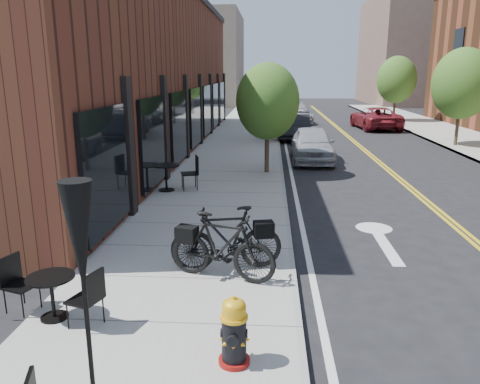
{
  "coord_description": "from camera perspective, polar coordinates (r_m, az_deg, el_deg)",
  "views": [
    {
      "loc": [
        -0.51,
        -7.43,
        3.59
      ],
      "look_at": [
        -1.15,
        2.64,
        1.0
      ],
      "focal_mm": 35.0,
      "sensor_mm": 36.0,
      "label": 1
    }
  ],
  "objects": [
    {
      "name": "ground",
      "position": [
        8.27,
        6.95,
        -11.45
      ],
      "size": [
        120.0,
        120.0,
        0.0
      ],
      "primitive_type": "plane",
      "color": "black",
      "rests_on": "ground"
    },
    {
      "name": "sidewalk_near",
      "position": [
        17.85,
        -1.22,
        2.99
      ],
      "size": [
        4.0,
        70.0,
        0.12
      ],
      "primitive_type": "cube",
      "color": "#9E9B93",
      "rests_on": "ground"
    },
    {
      "name": "building_near",
      "position": [
        22.26,
        -12.33,
        13.85
      ],
      "size": [
        5.0,
        28.0,
        7.0
      ],
      "primitive_type": "cube",
      "color": "#4F2419",
      "rests_on": "ground"
    },
    {
      "name": "bg_building_left",
      "position": [
        55.96,
        -4.21,
        15.82
      ],
      "size": [
        8.0,
        14.0,
        10.0
      ],
      "primitive_type": "cube",
      "color": "#726656",
      "rests_on": "ground"
    },
    {
      "name": "bg_building_right",
      "position": [
        59.81,
        20.48,
        15.85
      ],
      "size": [
        10.0,
        16.0,
        12.0
      ],
      "primitive_type": "cube",
      "color": "brown",
      "rests_on": "ground"
    },
    {
      "name": "tree_near_a",
      "position": [
        16.46,
        3.39,
        10.94
      ],
      "size": [
        2.2,
        2.2,
        3.81
      ],
      "color": "#382B1E",
      "rests_on": "sidewalk_near"
    },
    {
      "name": "tree_near_b",
      "position": [
        24.45,
        3.51,
        12.33
      ],
      "size": [
        2.3,
        2.3,
        3.98
      ],
      "color": "#382B1E",
      "rests_on": "sidewalk_near"
    },
    {
      "name": "tree_near_c",
      "position": [
        32.45,
        3.57,
        12.51
      ],
      "size": [
        2.1,
        2.1,
        3.67
      ],
      "color": "#382B1E",
      "rests_on": "sidewalk_near"
    },
    {
      "name": "tree_near_d",
      "position": [
        40.44,
        3.62,
        13.25
      ],
      "size": [
        2.4,
        2.4,
        4.11
      ],
      "color": "#382B1E",
      "rests_on": "sidewalk_near"
    },
    {
      "name": "tree_far_b",
      "position": [
        25.15,
        25.46,
        11.83
      ],
      "size": [
        2.8,
        2.8,
        4.62
      ],
      "color": "#382B1E",
      "rests_on": "sidewalk_far"
    },
    {
      "name": "tree_far_c",
      "position": [
        36.59,
        18.54,
        12.85
      ],
      "size": [
        2.8,
        2.8,
        4.62
      ],
      "color": "#382B1E",
      "rests_on": "sidewalk_far"
    },
    {
      "name": "fire_hydrant",
      "position": [
        5.91,
        -0.73,
        -16.68
      ],
      "size": [
        0.4,
        0.4,
        0.9
      ],
      "rotation": [
        0.0,
        0.0,
        0.03
      ],
      "color": "maroon",
      "rests_on": "sidewalk_near"
    },
    {
      "name": "bicycle_left",
      "position": [
        8.39,
        -1.49,
        -5.69
      ],
      "size": [
        2.04,
        0.95,
        1.18
      ],
      "primitive_type": "imported",
      "rotation": [
        0.0,
        0.0,
        -1.36
      ],
      "color": "black",
      "rests_on": "sidewalk_near"
    },
    {
      "name": "bicycle_right",
      "position": [
        8.03,
        -2.32,
        -6.65
      ],
      "size": [
        2.04,
        1.1,
        1.18
      ],
      "primitive_type": "imported",
      "rotation": [
        0.0,
        0.0,
        1.28
      ],
      "color": "black",
      "rests_on": "sidewalk_near"
    },
    {
      "name": "bistro_set_b",
      "position": [
        7.37,
        -21.96,
        -11.12
      ],
      "size": [
        1.61,
        0.88,
        0.85
      ],
      "rotation": [
        0.0,
        0.0,
        -0.32
      ],
      "color": "black",
      "rests_on": "sidewalk_near"
    },
    {
      "name": "bistro_set_c",
      "position": [
        14.21,
        -9.01,
        2.22
      ],
      "size": [
        1.95,
        1.02,
        1.03
      ],
      "rotation": [
        0.0,
        0.0,
        0.28
      ],
      "color": "black",
      "rests_on": "sidewalk_near"
    },
    {
      "name": "patio_umbrella",
      "position": [
        4.54,
        -18.77,
        -7.58
      ],
      "size": [
        0.41,
        0.41,
        2.56
      ],
      "color": "black",
      "rests_on": "sidewalk_near"
    },
    {
      "name": "parked_car_a",
      "position": [
        19.61,
        8.77,
        5.8
      ],
      "size": [
        1.74,
        4.2,
        1.42
      ],
      "primitive_type": "imported",
      "rotation": [
        0.0,
        0.0,
        -0.02
      ],
      "color": "#A5A7AD",
      "rests_on": "ground"
    },
    {
      "name": "parked_car_b",
      "position": [
        26.42,
        6.54,
        8.25
      ],
      "size": [
        1.79,
        4.89,
        1.6
      ],
      "primitive_type": "imported",
      "rotation": [
        0.0,
        0.0,
        -0.02
      ],
      "color": "black",
      "rests_on": "ground"
    },
    {
      "name": "parked_car_c",
      "position": [
        34.72,
        6.84,
        9.52
      ],
      "size": [
        2.42,
        4.95,
        1.39
      ],
      "primitive_type": "imported",
      "rotation": [
        0.0,
        0.0,
        0.1
      ],
      "color": "#A8A9AD",
      "rests_on": "ground"
    },
    {
      "name": "parked_car_far",
      "position": [
        31.88,
        16.15,
        8.66
      ],
      "size": [
        2.76,
        5.25,
        1.41
      ],
      "primitive_type": "imported",
      "rotation": [
        0.0,
        0.0,
        3.23
      ],
      "color": "maroon",
      "rests_on": "ground"
    }
  ]
}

